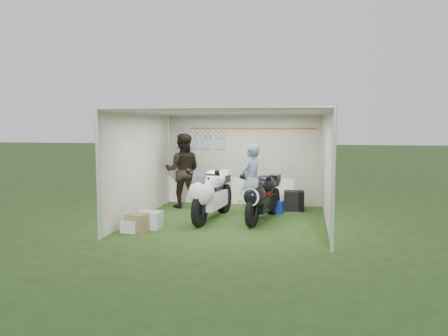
{
  "coord_description": "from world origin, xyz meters",
  "views": [
    {
      "loc": [
        1.55,
        -9.03,
        2.0
      ],
      "look_at": [
        -0.2,
        0.35,
        1.09
      ],
      "focal_mm": 35.0,
      "sensor_mm": 36.0,
      "label": 1
    }
  ],
  "objects": [
    {
      "name": "ground",
      "position": [
        0.0,
        0.0,
        0.0
      ],
      "size": [
        80.0,
        80.0,
        0.0
      ],
      "primitive_type": "plane",
      "color": "#243C18",
      "rests_on": "ground"
    },
    {
      "name": "canopy_tent",
      "position": [
        -0.0,
        0.03,
        2.58
      ],
      "size": [
        5.66,
        5.66,
        3.0
      ],
      "color": "silver",
      "rests_on": "ground"
    },
    {
      "name": "motorcycle_white",
      "position": [
        -0.41,
        -0.04,
        0.61
      ],
      "size": [
        0.68,
        2.22,
        1.1
      ],
      "rotation": [
        0.0,
        0.0,
        -0.13
      ],
      "color": "black",
      "rests_on": "ground"
    },
    {
      "name": "motorcycle_black",
      "position": [
        0.67,
        0.05,
        0.56
      ],
      "size": [
        0.74,
        2.0,
        1.0
      ],
      "rotation": [
        0.0,
        0.0,
        -0.22
      ],
      "color": "black",
      "rests_on": "ground"
    },
    {
      "name": "paddock_stand",
      "position": [
        0.87,
        0.95,
        0.15
      ],
      "size": [
        0.44,
        0.33,
        0.3
      ],
      "primitive_type": "cube",
      "rotation": [
        0.0,
        0.0,
        -0.22
      ],
      "color": "blue",
      "rests_on": "ground"
    },
    {
      "name": "person_dark_jacket",
      "position": [
        -1.41,
        1.3,
        0.91
      ],
      "size": [
        0.99,
        0.83,
        1.83
      ],
      "primitive_type": "imported",
      "rotation": [
        0.0,
        0.0,
        3.31
      ],
      "color": "black",
      "rests_on": "ground"
    },
    {
      "name": "person_blue_jacket",
      "position": [
        0.4,
        0.33,
        0.81
      ],
      "size": [
        0.62,
        0.7,
        1.61
      ],
      "primitive_type": "imported",
      "rotation": [
        0.0,
        0.0,
        -2.06
      ],
      "color": "slate",
      "rests_on": "ground"
    },
    {
      "name": "equipment_box",
      "position": [
        1.31,
        1.39,
        0.23
      ],
      "size": [
        0.49,
        0.4,
        0.47
      ],
      "primitive_type": "cube",
      "rotation": [
        0.0,
        0.0,
        0.06
      ],
      "color": "black",
      "rests_on": "ground"
    },
    {
      "name": "crate_0",
      "position": [
        -1.47,
        -0.98,
        0.16
      ],
      "size": [
        0.5,
        0.4,
        0.33
      ],
      "primitive_type": "cube",
      "rotation": [
        0.0,
        0.0,
        -0.03
      ],
      "color": "#B5B9BF",
      "rests_on": "ground"
    },
    {
      "name": "crate_1",
      "position": [
        -1.58,
        -1.23,
        0.17
      ],
      "size": [
        0.46,
        0.46,
        0.33
      ],
      "primitive_type": "cube",
      "rotation": [
        0.0,
        0.0,
        -0.28
      ],
      "color": "brown",
      "rests_on": "ground"
    },
    {
      "name": "crate_2",
      "position": [
        -1.68,
        -1.38,
        0.11
      ],
      "size": [
        0.33,
        0.28,
        0.23
      ],
      "primitive_type": "cube",
      "rotation": [
        0.0,
        0.0,
        -0.09
      ],
      "color": "#B2B7BC",
      "rests_on": "ground"
    }
  ]
}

